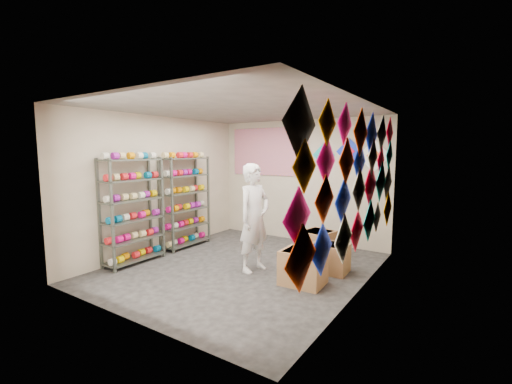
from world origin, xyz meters
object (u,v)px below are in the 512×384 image
Objects in this scene: shelf_rack_front at (133,211)px; carton_a at (303,267)px; carton_c at (317,244)px; shelf_rack_back at (185,202)px; shopkeeper at (254,218)px; carton_b at (330,258)px.

carton_a is (2.99, 0.76, -0.69)m from shelf_rack_front.
carton_a is 1.07× the size of carton_c.
shelf_rack_front is at bearing -90.00° from shelf_rack_back.
shelf_rack_back is 3.25× the size of carton_c.
carton_c is (-0.35, 1.35, -0.01)m from carton_a.
shopkeeper reaches higher than carton_a.
shelf_rack_back is at bearing -152.23° from carton_c.
shopkeeper reaches higher than carton_b.
shelf_rack_front reaches higher than carton_b.
carton_c is (2.65, 2.11, -0.69)m from shelf_rack_front.
carton_a is 1.08× the size of carton_b.
shopkeeper is 1.53m from carton_c.
carton_c is (2.65, 0.81, -0.69)m from shelf_rack_back.
carton_b is 1.00× the size of carton_c.
carton_c is at bearing 101.89° from carton_a.
shopkeeper is at bearing -105.47° from carton_c.
shelf_rack_front reaches higher than carton_a.
carton_a is 0.75m from carton_b.
shopkeeper is at bearing 23.06° from shelf_rack_front.
shopkeeper is (2.03, 0.87, -0.04)m from shelf_rack_front.
shelf_rack_front is 3.45m from carton_c.
carton_c is (-0.49, 0.62, 0.02)m from carton_b.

